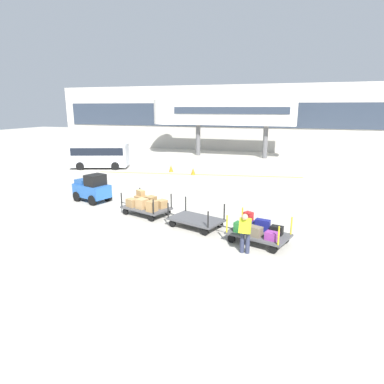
{
  "coord_description": "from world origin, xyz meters",
  "views": [
    {
      "loc": [
        7.94,
        -15.35,
        5.18
      ],
      "look_at": [
        2.71,
        0.47,
        0.94
      ],
      "focal_mm": 31.22,
      "sensor_mm": 36.0,
      "label": 1
    }
  ],
  "objects": [
    {
      "name": "safety_cone_far",
      "position": [
        -0.11,
        9.27,
        0.28
      ],
      "size": [
        0.36,
        0.36,
        0.55
      ],
      "primitive_type": "cone",
      "color": "orange",
      "rests_on": "ground_plane"
    },
    {
      "name": "baggage_handler",
      "position": [
        6.22,
        -4.08,
        0.87
      ],
      "size": [
        0.4,
        0.44,
        1.56
      ],
      "color": "#2D334C",
      "rests_on": "ground_plane"
    },
    {
      "name": "apron_lead_line",
      "position": [
        0.19,
        9.42,
        0.0
      ],
      "size": [
        16.0,
        3.01,
        0.01
      ],
      "primitive_type": "cube",
      "rotation": [
        0.0,
        0.0,
        0.17
      ],
      "color": "yellow",
      "rests_on": "ground_plane"
    },
    {
      "name": "baggage_cart_lead",
      "position": [
        0.82,
        -1.06,
        0.54
      ],
      "size": [
        3.08,
        2.03,
        1.11
      ],
      "color": "#4C4C4F",
      "rests_on": "ground_plane"
    },
    {
      "name": "baggage_cart_tail",
      "position": [
        6.53,
        -2.9,
        0.49
      ],
      "size": [
        3.08,
        2.03,
        1.1
      ],
      "color": "#4C4C4F",
      "rests_on": "ground_plane"
    },
    {
      "name": "safety_cone_near",
      "position": [
        -2.24,
        9.9,
        0.28
      ],
      "size": [
        0.36,
        0.36,
        0.55
      ],
      "primitive_type": "cone",
      "color": "orange",
      "rests_on": "ground_plane"
    },
    {
      "name": "jet_bridge",
      "position": [
        -1.06,
        19.99,
        4.61
      ],
      "size": [
        15.35,
        3.0,
        5.96
      ],
      "color": "silver",
      "rests_on": "ground_plane"
    },
    {
      "name": "baggage_tug",
      "position": [
        -3.12,
        0.18,
        0.75
      ],
      "size": [
        2.34,
        1.75,
        1.58
      ],
      "color": "#2659A5",
      "rests_on": "ground_plane"
    },
    {
      "name": "shuttle_van",
      "position": [
        -8.74,
        9.54,
        1.23
      ],
      "size": [
        5.16,
        3.37,
        2.1
      ],
      "color": "silver",
      "rests_on": "ground_plane"
    },
    {
      "name": "ground_plane",
      "position": [
        0.0,
        0.0,
        0.0
      ],
      "size": [
        120.0,
        120.0,
        0.0
      ],
      "primitive_type": "plane",
      "color": "#B2ADA0"
    },
    {
      "name": "terminal_building",
      "position": [
        0.0,
        25.98,
        3.89
      ],
      "size": [
        47.76,
        2.51,
        7.76
      ],
      "color": "#BCB7AD",
      "rests_on": "ground_plane"
    },
    {
      "name": "baggage_cart_middle",
      "position": [
        3.7,
        -1.99,
        0.35
      ],
      "size": [
        3.08,
        2.03,
        1.1
      ],
      "color": "#4C4C4F",
      "rests_on": "ground_plane"
    }
  ]
}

